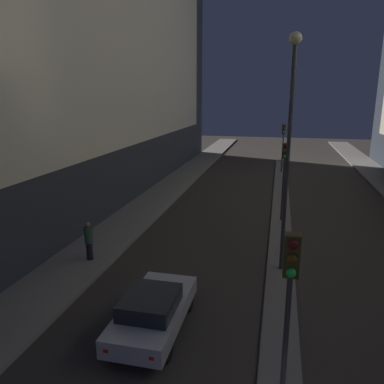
{
  "coord_description": "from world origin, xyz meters",
  "views": [
    {
      "loc": [
        -0.38,
        -4.14,
        7.4
      ],
      "look_at": [
        -6.43,
        21.86,
        0.5
      ],
      "focal_mm": 35.0,
      "sensor_mm": 36.0,
      "label": 1
    }
  ],
  "objects": [
    {
      "name": "median_strip",
      "position": [
        0.0,
        20.67,
        0.06
      ],
      "size": [
        1.16,
        39.35,
        0.11
      ],
      "color": "#66605B",
      "rests_on": "ground"
    },
    {
      "name": "building_left",
      "position": [
        -13.29,
        22.06,
        11.93
      ],
      "size": [
        6.01,
        44.12,
        23.85
      ],
      "color": "#2D333D",
      "rests_on": "ground"
    },
    {
      "name": "car_left_lane",
      "position": [
        -4.01,
        5.95,
        0.73
      ],
      "size": [
        1.88,
        4.3,
        1.41
      ],
      "color": "#B2B2B7",
      "rests_on": "ground"
    },
    {
      "name": "street_lamp",
      "position": [
        0.0,
        11.26,
        6.28
      ],
      "size": [
        0.49,
        0.49,
        9.6
      ],
      "color": "#383838",
      "rests_on": "median_strip"
    },
    {
      "name": "traffic_light_near",
      "position": [
        0.0,
        3.03,
        3.51
      ],
      "size": [
        0.32,
        0.42,
        4.64
      ],
      "color": "#383838",
      "rests_on": "median_strip"
    },
    {
      "name": "pedestrian_on_left_sidewalk",
      "position": [
        -8.46,
        10.12,
        1.11
      ],
      "size": [
        0.39,
        0.39,
        1.77
      ],
      "color": "black",
      "rests_on": "sidewalk_left"
    },
    {
      "name": "traffic_light_mid",
      "position": [
        0.0,
        17.97,
        3.51
      ],
      "size": [
        0.32,
        0.42,
        4.64
      ],
      "color": "#383838",
      "rests_on": "median_strip"
    },
    {
      "name": "traffic_light_far",
      "position": [
        0.0,
        33.09,
        3.51
      ],
      "size": [
        0.32,
        0.42,
        4.64
      ],
      "color": "#383838",
      "rests_on": "median_strip"
    }
  ]
}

